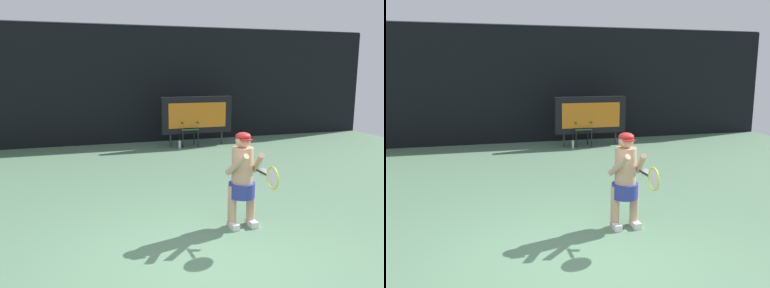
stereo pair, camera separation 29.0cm
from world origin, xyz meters
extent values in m
cube|color=#557B5B|center=(0.00, 0.00, -0.01)|extent=(18.00, 22.00, 0.02)
cube|color=black|center=(0.00, 8.50, 1.80)|extent=(18.00, 0.12, 3.60)
cylinder|color=#38383D|center=(0.00, 8.50, 3.63)|extent=(18.00, 0.05, 0.05)
cube|color=black|center=(2.32, 7.34, 0.95)|extent=(2.20, 0.20, 1.10)
cube|color=orange|center=(2.32, 7.24, 0.95)|extent=(1.80, 0.01, 0.75)
cylinder|color=#2D2D33|center=(1.49, 7.34, 0.20)|extent=(0.05, 0.05, 0.40)
cylinder|color=#2D2D33|center=(3.14, 7.34, 0.20)|extent=(0.05, 0.05, 0.40)
cylinder|color=black|center=(1.82, 7.13, 0.26)|extent=(0.04, 0.04, 0.52)
cylinder|color=black|center=(2.30, 7.13, 0.26)|extent=(0.04, 0.04, 0.52)
cylinder|color=black|center=(1.82, 7.54, 0.26)|extent=(0.04, 0.04, 0.52)
cylinder|color=black|center=(2.30, 7.54, 0.26)|extent=(0.04, 0.04, 0.52)
cube|color=#26603D|center=(2.06, 7.34, 0.54)|extent=(0.52, 0.44, 0.03)
cylinder|color=black|center=(1.82, 7.54, 0.80)|extent=(0.04, 0.04, 0.56)
cylinder|color=black|center=(2.30, 7.54, 0.80)|extent=(0.04, 0.04, 0.56)
cube|color=#26603D|center=(2.06, 7.54, 0.91)|extent=(0.48, 0.02, 0.34)
cylinder|color=black|center=(1.82, 7.34, 0.74)|extent=(0.04, 0.44, 0.04)
cylinder|color=black|center=(2.30, 7.34, 0.74)|extent=(0.04, 0.44, 0.04)
cylinder|color=silver|center=(1.70, 7.09, 0.12)|extent=(0.07, 0.07, 0.24)
cylinder|color=black|center=(1.70, 7.09, 0.25)|extent=(0.03, 0.03, 0.03)
cube|color=white|center=(0.82, 1.09, 0.04)|extent=(0.11, 0.26, 0.09)
cube|color=white|center=(1.12, 1.09, 0.04)|extent=(0.11, 0.26, 0.09)
cylinder|color=tan|center=(0.82, 1.14, 0.32)|extent=(0.13, 0.13, 0.63)
cylinder|color=tan|center=(1.12, 1.14, 0.32)|extent=(0.13, 0.13, 0.63)
cylinder|color=navy|center=(0.97, 1.14, 0.56)|extent=(0.39, 0.39, 0.22)
cylinder|color=tan|center=(0.97, 1.14, 0.91)|extent=(0.31, 0.31, 0.56)
sphere|color=tan|center=(0.97, 1.14, 1.29)|extent=(0.22, 0.22, 0.22)
ellipsoid|color=#B22323|center=(0.97, 1.14, 1.35)|extent=(0.22, 0.22, 0.12)
cube|color=#B22323|center=(0.97, 1.04, 1.32)|extent=(0.17, 0.12, 0.02)
cylinder|color=tan|center=(0.80, 0.98, 0.99)|extent=(0.20, 0.47, 0.39)
cylinder|color=tan|center=(1.13, 0.98, 0.99)|extent=(0.20, 0.47, 0.39)
cylinder|color=white|center=(1.15, 0.86, 0.89)|extent=(0.13, 0.13, 0.12)
cylinder|color=black|center=(1.10, 0.80, 0.90)|extent=(0.03, 0.28, 0.03)
torus|color=#D1D33F|center=(1.10, 0.50, 0.90)|extent=(0.02, 0.31, 0.31)
ellipsoid|color=silver|center=(1.10, 0.50, 0.90)|extent=(0.01, 0.26, 0.26)
camera|label=1|loc=(-1.42, -3.95, 2.29)|focal=36.93mm
camera|label=2|loc=(-1.14, -4.03, 2.29)|focal=36.93mm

